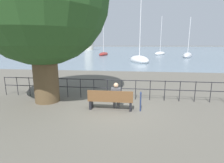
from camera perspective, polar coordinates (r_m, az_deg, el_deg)
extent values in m
plane|color=#605B51|center=(7.89, -0.45, -9.01)|extent=(1000.00, 1000.00, 0.00)
cube|color=slate|center=(168.80, 6.87, 10.86)|extent=(600.00, 300.00, 0.01)
cylinder|color=brown|center=(9.21, -20.81, 2.28)|extent=(1.19, 1.19, 2.80)
cube|color=brown|center=(7.75, -0.46, -6.08)|extent=(1.97, 0.45, 0.05)
cube|color=brown|center=(7.48, -0.67, -4.74)|extent=(1.97, 0.04, 0.45)
cube|color=black|center=(7.98, -6.81, -7.33)|extent=(0.10, 0.41, 0.40)
cube|color=black|center=(7.76, 6.09, -7.87)|extent=(0.10, 0.41, 0.40)
cylinder|color=#4C4C51|center=(7.94, 0.75, -7.15)|extent=(0.11, 0.11, 0.45)
cylinder|color=#4C4C51|center=(7.92, 2.08, -7.20)|extent=(0.11, 0.11, 0.45)
cube|color=#4C4C51|center=(7.76, 1.36, -5.46)|extent=(0.35, 0.26, 0.14)
cube|color=#4C4C51|center=(7.61, 1.30, -4.06)|extent=(0.41, 0.24, 0.55)
sphere|color=tan|center=(7.52, 1.32, -1.22)|extent=(0.21, 0.21, 0.21)
cylinder|color=black|center=(11.65, -31.47, -1.22)|extent=(0.04, 0.04, 1.05)
cylinder|color=black|center=(11.21, -28.52, -1.36)|extent=(0.04, 0.04, 1.05)
cylinder|color=black|center=(10.80, -25.34, -1.51)|extent=(0.04, 0.04, 1.05)
cylinder|color=black|center=(10.43, -21.91, -1.67)|extent=(0.04, 0.04, 1.05)
cylinder|color=black|center=(10.09, -18.25, -1.83)|extent=(0.04, 0.04, 1.05)
cylinder|color=black|center=(9.80, -14.35, -2.00)|extent=(0.04, 0.04, 1.05)
cylinder|color=black|center=(9.56, -10.24, -2.16)|extent=(0.04, 0.04, 1.05)
cylinder|color=black|center=(9.37, -5.93, -2.32)|extent=(0.04, 0.04, 1.05)
cylinder|color=black|center=(9.24, -1.47, -2.47)|extent=(0.04, 0.04, 1.05)
cylinder|color=black|center=(9.16, 3.09, -2.61)|extent=(0.04, 0.04, 1.05)
cylinder|color=black|center=(9.14, 7.71, -2.73)|extent=(0.04, 0.04, 1.05)
cylinder|color=black|center=(9.18, 12.31, -2.83)|extent=(0.04, 0.04, 1.05)
cylinder|color=black|center=(9.28, 16.84, -2.92)|extent=(0.04, 0.04, 1.05)
cylinder|color=black|center=(9.43, 21.26, -2.98)|extent=(0.04, 0.04, 1.05)
cylinder|color=black|center=(9.64, 25.50, -3.03)|extent=(0.04, 0.04, 1.05)
cylinder|color=black|center=(9.90, 29.55, -3.06)|extent=(0.04, 0.04, 1.05)
cylinder|color=black|center=(9.08, 0.81, 0.49)|extent=(12.51, 0.04, 0.04)
cylinder|color=black|center=(9.18, 0.80, -2.22)|extent=(12.51, 0.04, 0.04)
cylinder|color=navy|center=(7.63, 9.29, -6.73)|extent=(0.06, 0.06, 0.80)
cone|color=navy|center=(7.50, 9.41, -3.44)|extent=(0.09, 0.09, 0.11)
ellipsoid|color=white|center=(53.64, 15.39, 8.74)|extent=(4.97, 7.68, 1.28)
cylinder|color=silver|center=(53.65, 15.72, 14.52)|extent=(0.14, 0.14, 10.07)
ellipsoid|color=silver|center=(45.22, 23.42, 7.75)|extent=(4.78, 8.92, 1.52)
cylinder|color=silver|center=(45.20, 23.90, 13.53)|extent=(0.14, 0.14, 8.23)
ellipsoid|color=maroon|center=(50.07, -2.78, 8.91)|extent=(2.17, 8.57, 1.08)
cylinder|color=silver|center=(50.09, -2.84, 15.28)|extent=(0.14, 0.14, 10.50)
ellipsoid|color=white|center=(29.80, 8.88, 6.92)|extent=(4.25, 6.59, 1.52)
cylinder|color=silver|center=(29.85, 9.24, 17.54)|extent=(0.14, 0.14, 10.13)
cylinder|color=beige|center=(98.49, -7.72, 15.21)|extent=(5.05, 5.05, 17.37)
cylinder|color=#2D2D33|center=(99.55, -7.89, 20.81)|extent=(3.54, 3.54, 2.12)
cone|color=#4C1E19|center=(99.87, -7.92, 21.89)|extent=(4.04, 4.04, 1.69)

